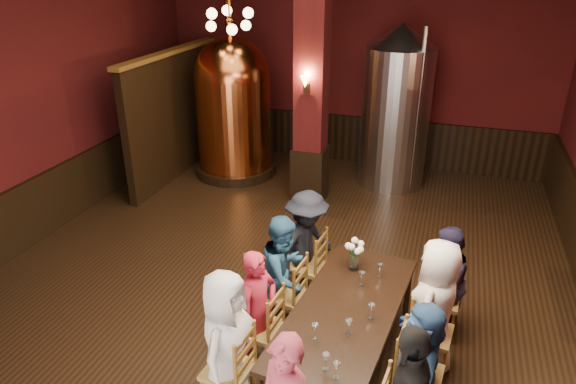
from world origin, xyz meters
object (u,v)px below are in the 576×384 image
(steel_vessel, at_px, (396,108))
(rose_vase, at_px, (355,250))
(person_1, at_px, (259,310))
(person_2, at_px, (285,274))
(copper_kettle, at_px, (233,106))
(person_0, at_px, (226,344))
(dining_table, at_px, (346,313))

(steel_vessel, relative_size, rose_vase, 7.78)
(person_1, distance_m, rose_vase, 1.31)
(person_1, bearing_deg, rose_vase, -18.33)
(person_2, distance_m, rose_vase, 0.85)
(copper_kettle, bearing_deg, rose_vase, -50.94)
(person_0, relative_size, steel_vessel, 0.51)
(dining_table, height_order, steel_vessel, steel_vessel)
(person_1, height_order, copper_kettle, copper_kettle)
(steel_vessel, bearing_deg, copper_kettle, -171.73)
(dining_table, height_order, copper_kettle, copper_kettle)
(person_0, relative_size, person_1, 1.12)
(person_0, relative_size, rose_vase, 3.95)
(dining_table, distance_m, person_2, 0.91)
(person_2, bearing_deg, rose_vase, -53.12)
(person_1, distance_m, person_2, 0.66)
(person_2, bearing_deg, person_1, -173.27)
(person_0, height_order, person_2, person_0)
(person_1, distance_m, steel_vessel, 5.52)
(person_2, relative_size, rose_vase, 3.78)
(person_1, bearing_deg, steel_vessel, 13.72)
(person_2, height_order, steel_vessel, steel_vessel)
(copper_kettle, xyz_separation_m, steel_vessel, (3.10, 0.45, 0.11))
(rose_vase, bearing_deg, person_1, -129.28)
(person_1, height_order, steel_vessel, steel_vessel)
(dining_table, bearing_deg, person_0, -130.36)
(dining_table, bearing_deg, person_2, 158.78)
(person_1, bearing_deg, dining_table, -53.83)
(dining_table, relative_size, copper_kettle, 0.64)
(dining_table, distance_m, copper_kettle, 5.80)
(dining_table, bearing_deg, copper_kettle, 130.91)
(person_2, bearing_deg, person_0, -173.27)
(dining_table, relative_size, person_2, 1.69)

